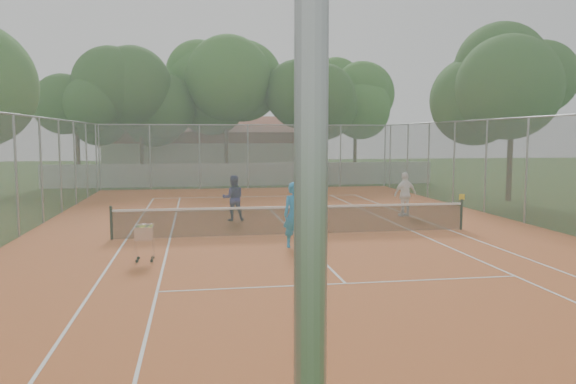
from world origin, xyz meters
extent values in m
plane|color=#1D380F|center=(0.00, 0.00, 0.00)|extent=(120.00, 120.00, 0.00)
cube|color=#C15725|center=(0.00, 0.00, 0.01)|extent=(18.00, 34.00, 0.02)
cube|color=white|center=(0.00, 0.00, 0.02)|extent=(10.98, 23.78, 0.01)
cube|color=black|center=(0.00, 0.00, 0.51)|extent=(11.88, 0.10, 0.98)
cube|color=slate|center=(0.00, 0.00, 2.00)|extent=(18.00, 34.00, 4.00)
cube|color=silver|center=(0.00, 19.00, 0.75)|extent=(26.00, 0.30, 1.50)
cube|color=beige|center=(-2.00, 29.00, 2.20)|extent=(16.40, 9.00, 4.40)
cube|color=#14390E|center=(0.00, 22.00, 5.00)|extent=(29.00, 19.00, 10.00)
imported|color=#177FC6|center=(-0.39, -2.11, 0.98)|extent=(0.72, 0.48, 1.93)
imported|color=#201A50|center=(-1.84, 3.43, 0.90)|extent=(0.87, 0.69, 1.76)
imported|color=white|center=(5.19, 3.47, 0.93)|extent=(1.15, 0.73, 1.82)
cube|color=silver|center=(-4.62, -3.37, 0.53)|extent=(0.64, 0.64, 1.03)
camera|label=1|loc=(-3.27, -18.28, 3.31)|focal=35.00mm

